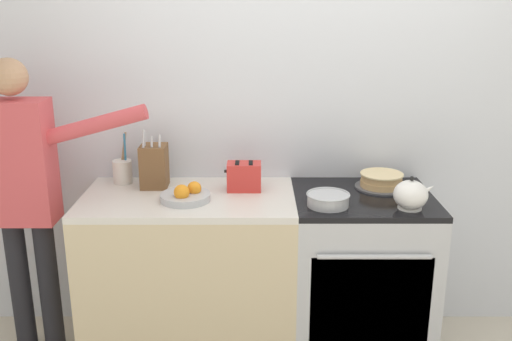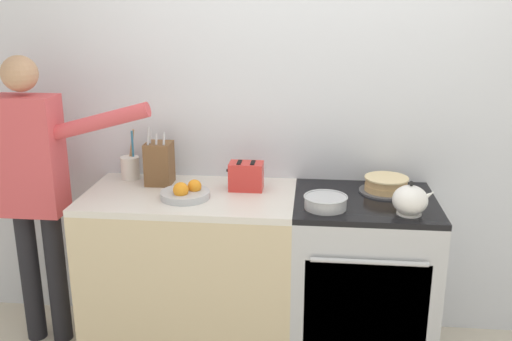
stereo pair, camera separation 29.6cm
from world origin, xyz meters
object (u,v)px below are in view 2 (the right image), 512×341
(fruit_bowl, at_px, (185,193))
(toaster, at_px, (245,176))
(mixing_bowl, at_px, (325,202))
(tea_kettle, at_px, (410,200))
(stove_range, at_px, (360,279))
(person_baker, at_px, (33,179))
(layer_cake, at_px, (385,185))
(utensil_crock, at_px, (130,167))
(knife_block, at_px, (159,163))

(fruit_bowl, relative_size, toaster, 1.30)
(fruit_bowl, bearing_deg, toaster, 30.63)
(mixing_bowl, bearing_deg, tea_kettle, -5.37)
(stove_range, bearing_deg, person_baker, -179.16)
(layer_cake, relative_size, tea_kettle, 1.38)
(layer_cake, height_order, fruit_bowl, fruit_bowl)
(utensil_crock, distance_m, fruit_bowl, 0.50)
(stove_range, bearing_deg, fruit_bowl, -175.33)
(layer_cake, height_order, knife_block, knife_block)
(stove_range, height_order, knife_block, knife_block)
(stove_range, bearing_deg, toaster, 171.10)
(utensil_crock, distance_m, toaster, 0.70)
(knife_block, relative_size, person_baker, 0.20)
(stove_range, relative_size, toaster, 4.64)
(stove_range, height_order, toaster, toaster)
(stove_range, height_order, mixing_bowl, mixing_bowl)
(layer_cake, bearing_deg, tea_kettle, -76.70)
(tea_kettle, height_order, toaster, tea_kettle)
(layer_cake, xyz_separation_m, person_baker, (-1.92, -0.16, 0.02))
(mixing_bowl, distance_m, knife_block, 0.98)
(knife_block, height_order, utensil_crock, knife_block)
(fruit_bowl, bearing_deg, person_baker, 176.62)
(layer_cake, bearing_deg, stove_range, -131.93)
(fruit_bowl, bearing_deg, knife_block, 130.81)
(stove_range, distance_m, person_baker, 1.87)
(layer_cake, bearing_deg, person_baker, -175.27)
(tea_kettle, xyz_separation_m, fruit_bowl, (-1.14, 0.12, -0.04))
(mixing_bowl, distance_m, fruit_bowl, 0.73)
(stove_range, xyz_separation_m, fruit_bowl, (-0.94, -0.08, 0.49))
(stove_range, xyz_separation_m, utensil_crock, (-1.34, 0.23, 0.54))
(knife_block, relative_size, toaster, 1.67)
(layer_cake, height_order, toaster, toaster)
(layer_cake, distance_m, knife_block, 1.26)
(fruit_bowl, bearing_deg, layer_cake, 11.17)
(layer_cake, distance_m, mixing_bowl, 0.44)
(knife_block, relative_size, utensil_crock, 1.14)
(person_baker, bearing_deg, toaster, 1.80)
(knife_block, bearing_deg, mixing_bowl, -18.32)
(person_baker, bearing_deg, mixing_bowl, -9.04)
(layer_cake, height_order, utensil_crock, utensil_crock)
(fruit_bowl, relative_size, person_baker, 0.16)
(stove_range, distance_m, utensil_crock, 1.46)
(toaster, bearing_deg, mixing_bowl, -30.57)
(knife_block, bearing_deg, utensil_crock, 159.45)
(tea_kettle, height_order, mixing_bowl, tea_kettle)
(layer_cake, relative_size, toaster, 1.44)
(toaster, bearing_deg, person_baker, -173.75)
(mixing_bowl, xyz_separation_m, knife_block, (-0.93, 0.31, 0.09))
(stove_range, relative_size, fruit_bowl, 3.56)
(layer_cake, height_order, tea_kettle, tea_kettle)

